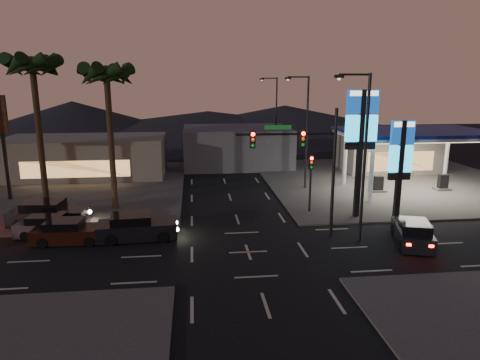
{
  "coord_description": "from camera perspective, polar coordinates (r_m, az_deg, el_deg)",
  "views": [
    {
      "loc": [
        -2.98,
        -22.7,
        9.52
      ],
      "look_at": [
        0.13,
        5.37,
        3.0
      ],
      "focal_mm": 32.0,
      "sensor_mm": 36.0,
      "label": 1
    }
  ],
  "objects": [
    {
      "name": "car_lane_b_mid",
      "position": [
        31.77,
        -24.22,
        -4.15
      ],
      "size": [
        5.28,
        2.54,
        1.68
      ],
      "color": "black",
      "rests_on": "ground"
    },
    {
      "name": "suv_station",
      "position": [
        27.8,
        22.01,
        -6.54
      ],
      "size": [
        3.03,
        4.68,
        1.45
      ],
      "color": "black",
      "rests_on": "ground"
    },
    {
      "name": "convenience_store",
      "position": [
        49.05,
        19.13,
        3.46
      ],
      "size": [
        10.0,
        6.0,
        4.0
      ],
      "primitive_type": "cube",
      "color": "#726B5B",
      "rests_on": "ground"
    },
    {
      "name": "hill_right",
      "position": [
        84.92,
        5.99,
        8.18
      ],
      "size": [
        50.0,
        50.0,
        5.0
      ],
      "primitive_type": "cone",
      "color": "black",
      "rests_on": "ground"
    },
    {
      "name": "streetlight_near",
      "position": [
        25.91,
        15.96,
        4.06
      ],
      "size": [
        2.14,
        0.25,
        10.0
      ],
      "color": "black",
      "rests_on": "ground"
    },
    {
      "name": "hill_left",
      "position": [
        85.83,
        -21.37,
        7.76
      ],
      "size": [
        40.0,
        40.0,
        6.0
      ],
      "primitive_type": "cone",
      "color": "black",
      "rests_on": "ground"
    },
    {
      "name": "streetlight_far",
      "position": [
        51.77,
        4.64,
        8.74
      ],
      "size": [
        2.14,
        0.25,
        10.0
      ],
      "color": "black",
      "rests_on": "ground"
    },
    {
      "name": "corner_lot_nw",
      "position": [
        41.91,
        -24.23,
        -1.22
      ],
      "size": [
        24.0,
        24.0,
        0.12
      ],
      "primitive_type": "cube",
      "color": "#47443F",
      "rests_on": "ground"
    },
    {
      "name": "building_far_mid",
      "position": [
        49.5,
        -0.47,
        4.49
      ],
      "size": [
        12.0,
        9.0,
        4.4
      ],
      "primitive_type": "cube",
      "color": "#4C4C51",
      "rests_on": "ground"
    },
    {
      "name": "pedestal_signal",
      "position": [
        31.56,
        9.41,
        0.76
      ],
      "size": [
        0.32,
        0.39,
        4.3
      ],
      "color": "black",
      "rests_on": "ground"
    },
    {
      "name": "hill_center",
      "position": [
        83.09,
        -4.27,
        7.77
      ],
      "size": [
        60.0,
        60.0,
        4.0
      ],
      "primitive_type": "cone",
      "color": "black",
      "rests_on": "ground"
    },
    {
      "name": "building_far_west",
      "position": [
        46.65,
        -19.92,
        2.94
      ],
      "size": [
        16.0,
        8.0,
        4.0
      ],
      "primitive_type": "cube",
      "color": "#726B5B",
      "rests_on": "ground"
    },
    {
      "name": "streetlight_mid",
      "position": [
        38.17,
        8.62,
        7.13
      ],
      "size": [
        2.14,
        0.25,
        10.0
      ],
      "color": "black",
      "rests_on": "ground"
    },
    {
      "name": "car_lane_b_front",
      "position": [
        29.5,
        -23.87,
        -5.65
      ],
      "size": [
        4.44,
        2.17,
        1.41
      ],
      "color": "#505052",
      "rests_on": "ground"
    },
    {
      "name": "ground",
      "position": [
        24.79,
        1.09,
        -9.58
      ],
      "size": [
        140.0,
        140.0,
        0.0
      ],
      "primitive_type": "plane",
      "color": "black",
      "rests_on": "ground"
    },
    {
      "name": "corner_lot_ne",
      "position": [
        44.13,
        19.33,
        -0.13
      ],
      "size": [
        24.0,
        24.0,
        0.12
      ],
      "primitive_type": "cube",
      "color": "#47443F",
      "rests_on": "ground"
    },
    {
      "name": "car_lane_a_mid",
      "position": [
        27.97,
        -21.9,
        -6.46
      ],
      "size": [
        4.39,
        1.97,
        1.41
      ],
      "color": "black",
      "rests_on": "ground"
    },
    {
      "name": "traffic_signal_mast",
      "position": [
        25.95,
        8.84,
        3.32
      ],
      "size": [
        6.1,
        0.39,
        8.0
      ],
      "color": "black",
      "rests_on": "ground"
    },
    {
      "name": "palm_b",
      "position": [
        34.04,
        -25.86,
        12.49
      ],
      "size": [
        4.41,
        4.41,
        11.46
      ],
      "color": "black",
      "rests_on": "ground"
    },
    {
      "name": "pylon_sign_short",
      "position": [
        30.96,
        20.65,
        3.12
      ],
      "size": [
        1.6,
        0.35,
        7.0
      ],
      "color": "black",
      "rests_on": "ground"
    },
    {
      "name": "pylon_sign_tall",
      "position": [
        30.6,
        15.86,
        6.65
      ],
      "size": [
        2.2,
        0.35,
        9.0
      ],
      "color": "black",
      "rests_on": "ground"
    },
    {
      "name": "gas_station",
      "position": [
        39.8,
        22.33,
        5.62
      ],
      "size": [
        12.2,
        8.2,
        5.47
      ],
      "color": "silver",
      "rests_on": "ground"
    },
    {
      "name": "car_lane_a_front",
      "position": [
        27.28,
        -13.68,
        -6.15
      ],
      "size": [
        5.04,
        2.39,
        1.6
      ],
      "color": "black",
      "rests_on": "ground"
    },
    {
      "name": "palm_a",
      "position": [
        32.76,
        -17.31,
        12.26
      ],
      "size": [
        4.41,
        4.41,
        10.86
      ],
      "color": "black",
      "rests_on": "ground"
    }
  ]
}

